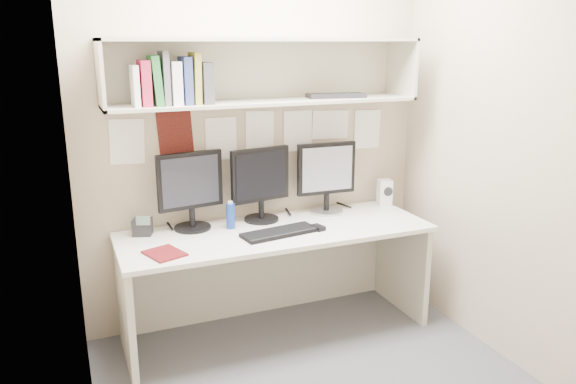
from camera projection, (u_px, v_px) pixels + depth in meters
name	position (u px, v px, depth m)	size (l,w,h in m)	color
floor	(317.00, 383.00, 3.22)	(2.40, 2.00, 0.01)	#48494D
wall_back	(257.00, 133.00, 3.78)	(2.40, 0.02, 2.60)	tan
wall_front	(442.00, 216.00, 1.99)	(2.40, 0.02, 2.60)	tan
wall_left	(72.00, 184.00, 2.44)	(0.02, 2.00, 2.60)	tan
wall_right	(503.00, 146.00, 3.33)	(0.02, 2.00, 2.60)	tan
desk	(276.00, 281.00, 3.71)	(2.00, 0.70, 0.73)	silver
overhead_hutch	(263.00, 71.00, 3.54)	(2.00, 0.38, 0.40)	beige
pinned_papers	(257.00, 141.00, 3.79)	(1.92, 0.01, 0.48)	white
monitor_left	(191.00, 188.00, 3.56)	(0.43, 0.24, 0.50)	black
monitor_center	(260.00, 182.00, 3.73)	(0.42, 0.23, 0.49)	black
monitor_right	(326.00, 175.00, 3.91)	(0.43, 0.23, 0.50)	#A5A5AA
keyboard	(280.00, 232.00, 3.51)	(0.48, 0.17, 0.02)	black
mouse	(318.00, 228.00, 3.60)	(0.06, 0.09, 0.03)	black
speaker	(384.00, 192.00, 4.12)	(0.11, 0.12, 0.19)	silver
blue_bottle	(231.00, 216.00, 3.61)	(0.06, 0.06, 0.18)	navy
maroon_notebook	(165.00, 253.00, 3.18)	(0.18, 0.22, 0.01)	#540E12
desk_phone	(142.00, 227.00, 3.49)	(0.14, 0.13, 0.14)	black
book_stack	(172.00, 82.00, 3.26)	(0.46, 0.19, 0.31)	white
hutch_tray	(336.00, 96.00, 3.70)	(0.38, 0.15, 0.03)	black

